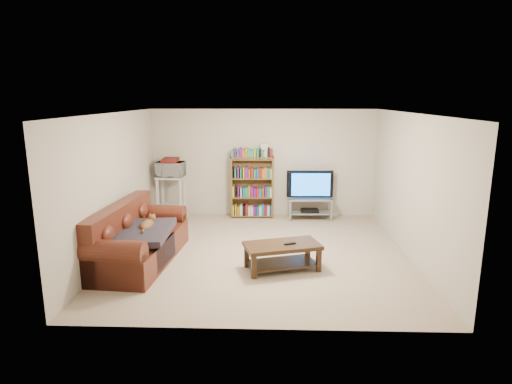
{
  "coord_description": "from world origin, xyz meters",
  "views": [
    {
      "loc": [
        0.14,
        -7.03,
        2.66
      ],
      "look_at": [
        -0.1,
        0.4,
        1.0
      ],
      "focal_mm": 30.0,
      "sensor_mm": 36.0,
      "label": 1
    }
  ],
  "objects_px": {
    "sofa": "(136,242)",
    "coffee_table": "(282,252)",
    "bookshelf": "(252,186)",
    "tv_stand": "(310,205)"
  },
  "relations": [
    {
      "from": "sofa",
      "to": "bookshelf",
      "type": "xyz_separation_m",
      "value": [
        1.8,
        2.75,
        0.38
      ]
    },
    {
      "from": "coffee_table",
      "to": "bookshelf",
      "type": "xyz_separation_m",
      "value": [
        -0.6,
        3.0,
        0.42
      ]
    },
    {
      "from": "coffee_table",
      "to": "bookshelf",
      "type": "height_order",
      "value": "bookshelf"
    },
    {
      "from": "tv_stand",
      "to": "bookshelf",
      "type": "distance_m",
      "value": 1.35
    },
    {
      "from": "tv_stand",
      "to": "coffee_table",
      "type": "bearing_deg",
      "value": -105.05
    },
    {
      "from": "bookshelf",
      "to": "tv_stand",
      "type": "bearing_deg",
      "value": -7.23
    },
    {
      "from": "sofa",
      "to": "coffee_table",
      "type": "distance_m",
      "value": 2.41
    },
    {
      "from": "sofa",
      "to": "coffee_table",
      "type": "bearing_deg",
      "value": -1.27
    },
    {
      "from": "tv_stand",
      "to": "bookshelf",
      "type": "xyz_separation_m",
      "value": [
        -1.28,
        0.12,
        0.38
      ]
    },
    {
      "from": "coffee_table",
      "to": "bookshelf",
      "type": "distance_m",
      "value": 3.09
    }
  ]
}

